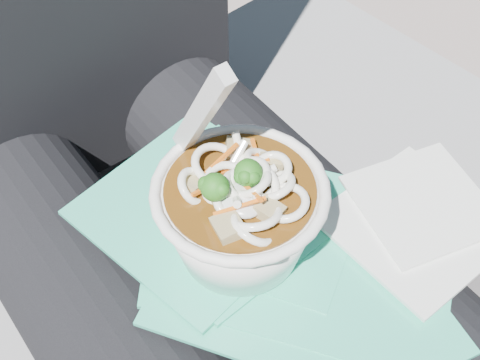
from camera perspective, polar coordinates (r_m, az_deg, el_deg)
stone_ledge at (r=0.97m, az=-6.18°, el=-12.99°), size 1.05×0.60×0.48m
lap at (r=0.63m, az=-1.13°, el=-9.76°), size 0.34×0.48×0.15m
person_body at (r=0.66m, az=-5.87°, el=-3.33°), size 0.34×0.94×1.03m
plastic_bag at (r=0.56m, az=2.85°, el=-5.58°), size 0.29×0.34×0.01m
napkins at (r=0.59m, az=14.96°, el=-3.13°), size 0.15×0.14×0.01m
udon_bowl at (r=0.51m, az=-0.01°, el=-2.59°), size 0.16×0.16×0.19m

